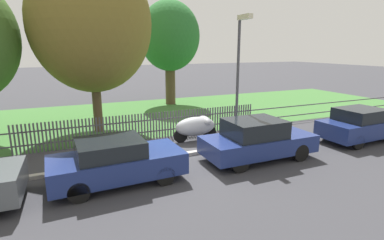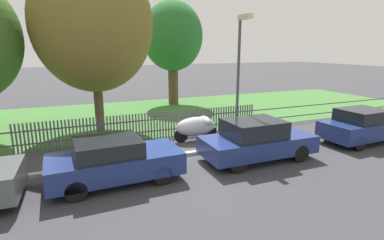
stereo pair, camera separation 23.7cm
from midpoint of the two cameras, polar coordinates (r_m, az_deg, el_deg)
The scene contains 11 objects.
ground_plane at distance 10.71m, azimuth -3.72°, elevation -7.41°, with size 120.00×120.00×0.00m, color #38383D.
kerb_stone at distance 10.78m, azimuth -3.90°, elevation -6.94°, with size 37.73×0.20×0.12m, color #B2ADA3.
grass_strip at distance 17.64m, azimuth -11.55°, elevation 0.76°, with size 37.73×9.62×0.01m, color #3D7033.
park_fence at distance 12.96m, azimuth -7.54°, elevation -1.11°, with size 37.73×0.05×1.15m.
parked_car_navy_estate at distance 8.97m, azimuth -13.87°, elevation -7.47°, with size 3.82×1.82×1.32m.
parked_car_red_compact at distance 10.67m, azimuth 12.83°, elevation -3.74°, with size 3.96×1.71×1.44m.
parked_car_white_van at distance 14.37m, azimuth 30.29°, elevation -0.90°, with size 3.84×1.76×1.40m.
covered_motorcycle at distance 12.56m, azimuth 1.45°, elevation -1.18°, with size 1.91×0.93×1.03m.
tree_mid_park at distance 14.42m, azimuth -17.89°, elevation 17.08°, with size 5.24×5.24×7.89m.
tree_far_left at distance 20.83m, azimuth -3.39°, elevation 15.53°, with size 4.04×4.04×6.93m.
street_lamp at distance 11.97m, azimuth 9.72°, elevation 10.49°, with size 0.20×0.79×5.04m.
Camera 2 is at (-3.06, -9.53, 3.83)m, focal length 28.00 mm.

